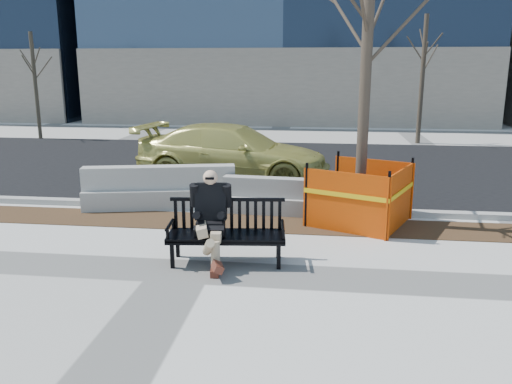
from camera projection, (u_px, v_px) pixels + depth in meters
The scene contains 12 objects.
ground at pixel (182, 271), 8.01m from camera, with size 120.00×120.00×0.00m, color beige.
mulch_strip at pixel (216, 222), 10.52m from camera, with size 40.00×1.20×0.02m, color #47301C.
asphalt_street at pixel (255, 166), 16.50m from camera, with size 60.00×10.40×0.01m, color black.
curb at pixel (224, 207), 11.42m from camera, with size 60.00×0.25×0.12m, color #9E9B93.
bench at pixel (227, 262), 8.36m from camera, with size 1.91×0.69×1.02m, color black, non-canonical shape.
seated_man at pixel (211, 261), 8.42m from camera, with size 0.65×1.08×1.51m, color black, non-canonical shape.
tree_fence at pixel (358, 223), 10.49m from camera, with size 2.57×2.57×6.43m, color #EB4303, non-canonical shape.
sedan at pixel (233, 180), 14.35m from camera, with size 2.16×5.32×1.54m, color tan.
jersey_barrier_left at pixel (161, 208), 11.61m from camera, with size 3.34×0.67×0.96m, color #9E9B94, non-canonical shape.
jersey_barrier_right at pixel (287, 214), 11.11m from camera, with size 2.76×0.55×0.79m, color gray, non-canonical shape.
far_tree_left at pixel (41, 139), 22.68m from camera, with size 1.80×1.80×4.86m, color #483E2E, non-canonical shape.
far_tree_right at pixel (417, 143), 21.33m from camera, with size 2.03×2.03×5.48m, color #43382B, non-canonical shape.
Camera 1 is at (2.08, -7.29, 3.08)m, focal length 36.32 mm.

